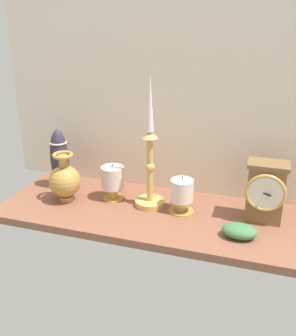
{
  "coord_description": "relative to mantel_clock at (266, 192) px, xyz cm",
  "views": [
    {
      "loc": [
        29.32,
        -103.92,
        58.14
      ],
      "look_at": [
        -4.16,
        0.0,
        14.0
      ],
      "focal_mm": 42.44,
      "sensor_mm": 36.0,
      "label": 1
    }
  ],
  "objects": [
    {
      "name": "ground_plane",
      "position": [
        -29.9,
        -4.32,
        -10.48
      ],
      "size": [
        100.0,
        36.0,
        2.4
      ],
      "primitive_type": "cube",
      "color": "brown"
    },
    {
      "name": "mantel_clock",
      "position": [
        0.0,
        0.0,
        0.0
      ],
      "size": [
        11.41,
        9.34,
        18.01
      ],
      "color": "brown",
      "rests_on": "ground_plane"
    },
    {
      "name": "back_wall",
      "position": [
        -29.9,
        14.18,
        23.22
      ],
      "size": [
        120.0,
        2.0,
        65.0
      ],
      "primitive_type": "cube",
      "color": "beige",
      "rests_on": "ground_plane"
    },
    {
      "name": "pillar_candle_front",
      "position": [
        -24.05,
        -2.11,
        -3.55
      ],
      "size": [
        7.67,
        7.67,
        11.7
      ],
      "color": "#B28E40",
      "rests_on": "ground_plane"
    },
    {
      "name": "pillar_candle_near_clock",
      "position": [
        -47.27,
        -0.45,
        -2.68
      ],
      "size": [
        7.4,
        7.4,
        12.42
      ],
      "color": "gold",
      "rests_on": "ground_plane"
    },
    {
      "name": "ivy_sprig",
      "position": [
        -5.58,
        -11.71,
        -7.38
      ],
      "size": [
        9.62,
        6.74,
        3.81
      ],
      "color": "#3F7446",
      "rests_on": "ground_plane"
    },
    {
      "name": "candlestick_tall_left",
      "position": [
        -34.46,
        -1.16,
        4.41
      ],
      "size": [
        9.42,
        9.42,
        41.62
      ],
      "color": "tan",
      "rests_on": "ground_plane"
    },
    {
      "name": "brass_vase_bulbous",
      "position": [
        -61.41,
        -6.06,
        -2.16
      ],
      "size": [
        10.26,
        10.26,
        16.2
      ],
      "color": "#B1843C",
      "rests_on": "ground_plane"
    },
    {
      "name": "tall_ceramic_vase",
      "position": [
        -68.11,
        2.99,
        1.24
      ],
      "size": [
        6.25,
        6.25,
        20.75
      ],
      "color": "#322A41",
      "rests_on": "ground_plane"
    }
  ]
}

